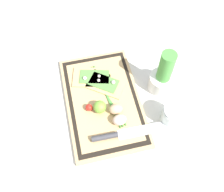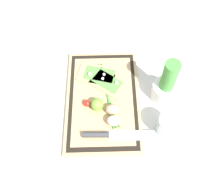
{
  "view_description": "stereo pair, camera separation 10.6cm",
  "coord_description": "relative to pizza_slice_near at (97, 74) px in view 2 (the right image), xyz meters",
  "views": [
    {
      "loc": [
        0.51,
        -0.08,
        0.95
      ],
      "look_at": [
        0.0,
        0.04,
        0.04
      ],
      "focal_mm": 42.0,
      "sensor_mm": 36.0,
      "label": 1
    },
    {
      "loc": [
        0.53,
        0.02,
        0.95
      ],
      "look_at": [
        0.0,
        0.04,
        0.04
      ],
      "focal_mm": 42.0,
      "sensor_mm": 36.0,
      "label": 2
    }
  ],
  "objects": [
    {
      "name": "scallion_bunch",
      "position": [
        0.1,
        0.04,
        -0.0
      ],
      "size": [
        0.31,
        0.1,
        0.01
      ],
      "color": "#47933D",
      "rests_on": "cutting_board"
    },
    {
      "name": "pizza_slice_far",
      "position": [
        0.04,
        0.05,
        0.0
      ],
      "size": [
        0.17,
        0.18,
        0.02
      ],
      "color": "tan",
      "rests_on": "cutting_board"
    },
    {
      "name": "ground_plane",
      "position": [
        0.12,
        0.02,
        -0.03
      ],
      "size": [
        6.0,
        6.0,
        0.0
      ],
      "primitive_type": "plane",
      "color": "silver"
    },
    {
      "name": "egg_pink",
      "position": [
        0.23,
        0.06,
        0.02
      ],
      "size": [
        0.04,
        0.05,
        0.04
      ],
      "primitive_type": "ellipsoid",
      "color": "beige",
      "rests_on": "cutting_board"
    },
    {
      "name": "lime",
      "position": [
        0.16,
        0.0,
        0.02
      ],
      "size": [
        0.05,
        0.05,
        0.05
      ],
      "primitive_type": "sphere",
      "color": "#70A838",
      "rests_on": "cutting_board"
    },
    {
      "name": "egg_brown",
      "position": [
        0.18,
        0.06,
        0.02
      ],
      "size": [
        0.04,
        0.05,
        0.04
      ],
      "primitive_type": "ellipsoid",
      "color": "tan",
      "rests_on": "cutting_board"
    },
    {
      "name": "sauce_jar",
      "position": [
        0.26,
        0.27,
        0.02
      ],
      "size": [
        0.09,
        0.09,
        0.09
      ],
      "color": "silver",
      "rests_on": "ground_plane"
    },
    {
      "name": "herb_pot",
      "position": [
        0.1,
        0.28,
        0.05
      ],
      "size": [
        0.11,
        0.11,
        0.22
      ],
      "color": "white",
      "rests_on": "ground_plane"
    },
    {
      "name": "knife",
      "position": [
        0.28,
        0.05,
        0.0
      ],
      "size": [
        0.04,
        0.3,
        0.02
      ],
      "color": "silver",
      "rests_on": "cutting_board"
    },
    {
      "name": "cherry_tomato_red",
      "position": [
        0.15,
        -0.04,
        0.01
      ],
      "size": [
        0.03,
        0.03,
        0.03
      ],
      "primitive_type": "sphere",
      "color": "red",
      "rests_on": "cutting_board"
    },
    {
      "name": "cutting_board",
      "position": [
        0.12,
        0.02,
        -0.02
      ],
      "size": [
        0.48,
        0.3,
        0.02
      ],
      "color": "tan",
      "rests_on": "ground_plane"
    },
    {
      "name": "pizza_slice_near",
      "position": [
        0.0,
        0.0,
        0.0
      ],
      "size": [
        0.14,
        0.18,
        0.02
      ],
      "color": "tan",
      "rests_on": "cutting_board"
    }
  ]
}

